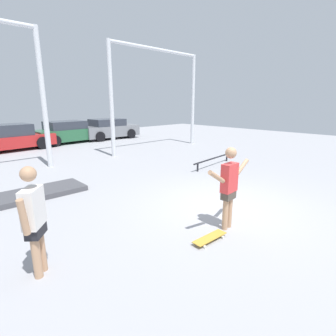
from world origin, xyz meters
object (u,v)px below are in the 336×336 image
at_px(skateboarder, 229,184).
at_px(grind_rail, 213,159).
at_px(manual_pad, 22,196).
at_px(bystander, 34,217).
at_px(parked_car_grey, 109,129).
at_px(parked_car_red, 9,138).
at_px(parked_car_green, 68,132).
at_px(skateboard, 210,238).

bearing_deg(skateboarder, grind_rail, 36.84).
bearing_deg(skateboarder, manual_pad, 115.54).
relative_size(skateboarder, bystander, 1.01).
relative_size(skateboarder, parked_car_grey, 0.43).
height_order(parked_car_red, parked_car_grey, parked_car_red).
bearing_deg(skateboarder, parked_car_grey, 65.09).
distance_m(manual_pad, parked_car_grey, 11.90).
relative_size(parked_car_grey, bystander, 2.36).
height_order(grind_rail, parked_car_green, parked_car_green).
xyz_separation_m(parked_car_red, bystander, (-2.60, -11.98, 0.26)).
bearing_deg(parked_car_green, manual_pad, -123.92).
bearing_deg(parked_car_grey, parked_car_red, -174.62).
bearing_deg(grind_rail, parked_car_red, 117.06).
distance_m(manual_pad, bystander, 3.84).
xyz_separation_m(skateboarder, parked_car_red, (-0.70, 13.12, -0.29)).
relative_size(skateboarder, skateboard, 2.18).
xyz_separation_m(manual_pad, bystander, (-0.77, -3.67, 0.86)).
height_order(manual_pad, parked_car_green, parked_car_green).
distance_m(grind_rail, parked_car_grey, 10.11).
height_order(parked_car_green, parked_car_grey, parked_car_grey).
height_order(skateboard, grind_rail, grind_rail).
bearing_deg(parked_car_grey, manual_pad, -130.99).
distance_m(skateboarder, skateboard, 1.12).
xyz_separation_m(parked_car_grey, bystander, (-8.93, -12.32, 0.25)).
xyz_separation_m(skateboard, grind_rail, (4.92, 3.52, 0.21)).
height_order(manual_pad, bystander, bystander).
xyz_separation_m(skateboarder, parked_car_grey, (5.63, 13.45, -0.28)).
bearing_deg(manual_pad, parked_car_grey, 46.68).
bearing_deg(manual_pad, bystander, -101.91).
bearing_deg(skateboard, grind_rail, 38.77).
xyz_separation_m(skateboard, parked_car_grey, (6.30, 13.53, 0.61)).
height_order(skateboard, manual_pad, manual_pad).
bearing_deg(bystander, skateboarder, 112.01).
relative_size(manual_pad, parked_car_grey, 0.82).
distance_m(parked_car_green, bystander, 13.84).
bearing_deg(grind_rail, bystander, -163.01).
distance_m(manual_pad, parked_car_red, 8.53).
bearing_deg(parked_car_red, skateboard, -94.30).
distance_m(skateboard, bystander, 3.02).
bearing_deg(skateboard, parked_car_green, 79.34).
height_order(skateboarder, parked_car_grey, skateboarder).
relative_size(grind_rail, parked_car_red, 0.65).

